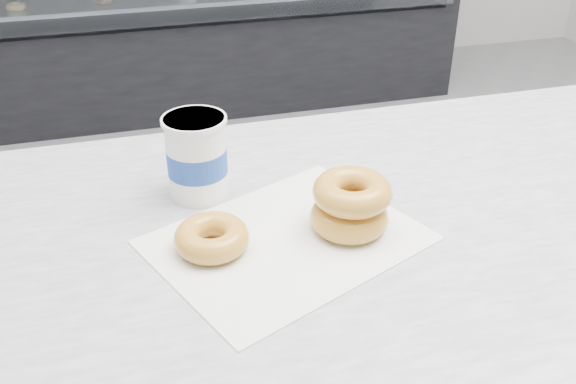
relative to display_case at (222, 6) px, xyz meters
name	(u,v)px	position (x,y,z in m)	size (l,w,h in m)	color
ground	(361,354)	(0.00, -2.12, -0.49)	(5.00, 5.00, 0.00)	gray
display_case	(222,6)	(0.00, 0.00, 0.00)	(2.40, 0.74, 1.25)	black
wax_paper	(287,240)	(-0.39, -2.72, 0.41)	(0.34, 0.26, 0.00)	white
donut_single	(212,238)	(-0.49, -2.72, 0.43)	(0.10, 0.10, 0.03)	gold
donut_stack	(351,204)	(-0.30, -2.72, 0.45)	(0.11, 0.11, 0.07)	gold
coffee_cup	(197,156)	(-0.49, -2.57, 0.47)	(0.11, 0.11, 0.13)	white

